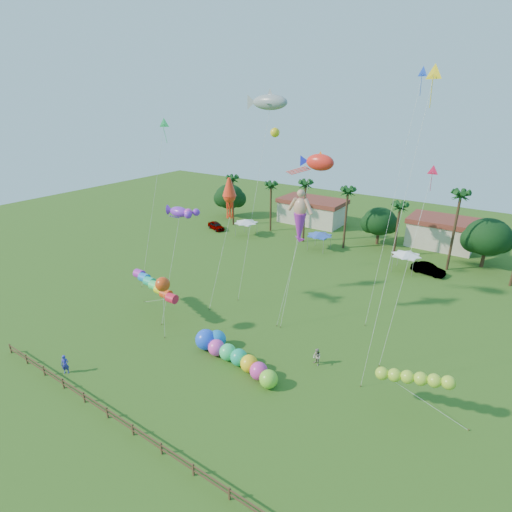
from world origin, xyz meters
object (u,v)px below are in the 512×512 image
Objects in this scene: spectator_b at (317,357)px; spectator_a at (65,364)px; caterpillar_inflatable at (232,355)px; blue_ball at (217,339)px; car_a at (216,226)px; car_b at (428,269)px.

spectator_a is at bearing -114.01° from spectator_b.
blue_ball is at bearing 165.41° from caterpillar_inflatable.
spectator_a is 1.00× the size of blue_ball.
spectator_a is (16.09, -40.40, 0.19)m from car_a.
car_a is at bearing 170.73° from spectator_b.
car_a is at bearing 72.79° from spectator_a.
spectator_b is at bearing 17.95° from blue_ball.
caterpillar_inflatable is at bearing 0.98° from spectator_a.
car_b is 2.47× the size of blue_ball.
spectator_a is at bearing 161.95° from car_b.
spectator_a reaches higher than spectator_b.
car_b is at bearing 23.37° from spectator_a.
car_b is 27.85m from spectator_b.
caterpillar_inflatable is 5.51× the size of blue_ball.
car_a is 43.49m from spectator_a.
spectator_b is at bearing -105.93° from car_a.
blue_ball is at bearing 166.49° from car_b.
spectator_b is (18.11, 13.88, -0.07)m from spectator_a.
spectator_a is at bearing -136.42° from car_a.
blue_ball reaches higher than spectator_a.
spectator_a is 15.03m from caterpillar_inflatable.
car_b is 0.45× the size of caterpillar_inflatable.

